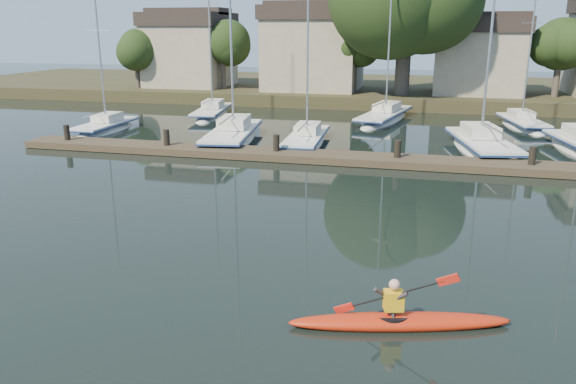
% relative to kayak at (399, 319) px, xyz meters
% --- Properties ---
extents(ground, '(160.00, 160.00, 0.00)m').
position_rel_kayak_xyz_m(ground, '(-3.99, 1.42, -0.19)').
color(ground, black).
rests_on(ground, ground).
extents(kayak, '(4.94, 1.92, 1.58)m').
position_rel_kayak_xyz_m(kayak, '(0.00, 0.00, 0.00)').
color(kayak, '#B7290E').
rests_on(kayak, ground).
extents(dock, '(34.00, 2.00, 1.80)m').
position_rel_kayak_xyz_m(dock, '(-3.99, 15.42, 0.01)').
color(dock, '#493E29').
rests_on(dock, ground).
extents(sailboat_0, '(2.04, 6.86, 10.83)m').
position_rel_kayak_xyz_m(sailboat_0, '(-19.64, 20.23, -0.37)').
color(sailboat_0, silver).
rests_on(sailboat_0, ground).
extents(sailboat_1, '(3.66, 9.70, 15.48)m').
position_rel_kayak_xyz_m(sailboat_1, '(-10.65, 19.16, -0.40)').
color(sailboat_1, silver).
rests_on(sailboat_1, ground).
extents(sailboat_2, '(2.37, 8.27, 13.53)m').
position_rel_kayak_xyz_m(sailboat_2, '(-6.30, 19.31, -0.36)').
color(sailboat_2, silver).
rests_on(sailboat_2, ground).
extents(sailboat_3, '(4.09, 9.16, 14.31)m').
position_rel_kayak_xyz_m(sailboat_3, '(3.19, 19.77, -0.40)').
color(sailboat_3, silver).
rests_on(sailboat_3, ground).
extents(sailboat_5, '(3.28, 8.56, 13.84)m').
position_rel_kayak_xyz_m(sailboat_5, '(-15.42, 27.99, -0.36)').
color(sailboat_5, silver).
rests_on(sailboat_5, ground).
extents(sailboat_6, '(3.98, 10.23, 15.92)m').
position_rel_kayak_xyz_m(sailboat_6, '(-2.71, 28.93, -0.38)').
color(sailboat_6, silver).
rests_on(sailboat_6, ground).
extents(sailboat_7, '(3.17, 7.38, 11.53)m').
position_rel_kayak_xyz_m(sailboat_7, '(6.39, 28.36, -0.36)').
color(sailboat_7, silver).
rests_on(sailboat_7, ground).
extents(shore, '(90.00, 25.25, 12.75)m').
position_rel_kayak_xyz_m(shore, '(-2.38, 41.70, 3.04)').
color(shore, '#2C3219').
rests_on(shore, ground).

